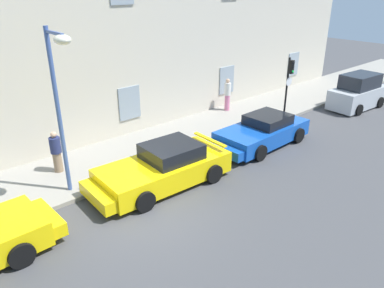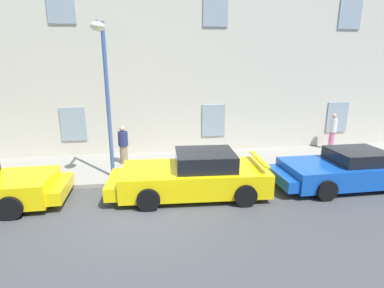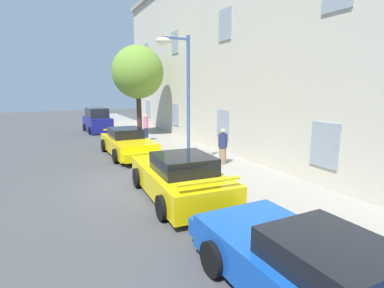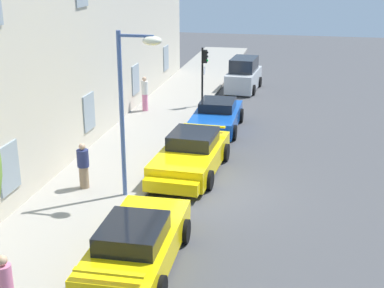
{
  "view_description": "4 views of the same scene",
  "coord_description": "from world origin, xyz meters",
  "px_view_note": "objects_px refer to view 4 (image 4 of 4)",
  "views": [
    {
      "loc": [
        -5.44,
        -8.37,
        6.7
      ],
      "look_at": [
        2.36,
        0.38,
        1.53
      ],
      "focal_mm": 34.84,
      "sensor_mm": 36.0,
      "label": 1
    },
    {
      "loc": [
        0.2,
        -7.95,
        4.14
      ],
      "look_at": [
        1.48,
        0.87,
        1.75
      ],
      "focal_mm": 27.59,
      "sensor_mm": 36.0,
      "label": 2
    },
    {
      "loc": [
        9.95,
        -2.65,
        3.46
      ],
      "look_at": [
        1.43,
        1.51,
        1.67
      ],
      "focal_mm": 27.75,
      "sensor_mm": 36.0,
      "label": 3
    },
    {
      "loc": [
        -17.07,
        -2.9,
        7.62
      ],
      "look_at": [
        -0.44,
        0.53,
        1.79
      ],
      "focal_mm": 51.33,
      "sensor_mm": 36.0,
      "label": 4
    }
  ],
  "objects_px": {
    "pedestrian_strolling": "(83,166)",
    "traffic_light": "(204,67)",
    "sportscar_white_middle": "(216,118)",
    "sportscar_red_lead": "(139,242)",
    "sportscar_yellow_flank": "(190,157)",
    "street_lamp": "(134,84)",
    "hatchback_distant": "(244,76)",
    "pedestrian_bystander": "(145,93)"
  },
  "relations": [
    {
      "from": "hatchback_distant",
      "to": "traffic_light",
      "type": "distance_m",
      "value": 5.05
    },
    {
      "from": "hatchback_distant",
      "to": "pedestrian_strolling",
      "type": "distance_m",
      "value": 16.42
    },
    {
      "from": "sportscar_yellow_flank",
      "to": "sportscar_red_lead",
      "type": "bearing_deg",
      "value": 179.97
    },
    {
      "from": "hatchback_distant",
      "to": "traffic_light",
      "type": "height_order",
      "value": "traffic_light"
    },
    {
      "from": "street_lamp",
      "to": "hatchback_distant",
      "type": "bearing_deg",
      "value": -5.64
    },
    {
      "from": "sportscar_yellow_flank",
      "to": "traffic_light",
      "type": "xyz_separation_m",
      "value": [
        9.08,
        1.16,
        1.6
      ]
    },
    {
      "from": "pedestrian_bystander",
      "to": "street_lamp",
      "type": "bearing_deg",
      "value": -165.06
    },
    {
      "from": "traffic_light",
      "to": "street_lamp",
      "type": "relative_size",
      "value": 0.57
    },
    {
      "from": "sportscar_white_middle",
      "to": "sportscar_red_lead",
      "type": "bearing_deg",
      "value": 179.53
    },
    {
      "from": "sportscar_red_lead",
      "to": "hatchback_distant",
      "type": "xyz_separation_m",
      "value": [
        20.09,
        -0.41,
        0.26
      ]
    },
    {
      "from": "sportscar_red_lead",
      "to": "pedestrian_strolling",
      "type": "distance_m",
      "value": 5.16
    },
    {
      "from": "sportscar_red_lead",
      "to": "hatchback_distant",
      "type": "distance_m",
      "value": 20.09
    },
    {
      "from": "sportscar_yellow_flank",
      "to": "pedestrian_bystander",
      "type": "relative_size",
      "value": 2.96
    },
    {
      "from": "sportscar_yellow_flank",
      "to": "street_lamp",
      "type": "bearing_deg",
      "value": 155.47
    },
    {
      "from": "sportscar_red_lead",
      "to": "sportscar_yellow_flank",
      "type": "distance_m",
      "value": 6.4
    },
    {
      "from": "sportscar_yellow_flank",
      "to": "pedestrian_bystander",
      "type": "distance_m",
      "value": 8.53
    },
    {
      "from": "sportscar_yellow_flank",
      "to": "sportscar_white_middle",
      "type": "distance_m",
      "value": 5.4
    },
    {
      "from": "sportscar_yellow_flank",
      "to": "traffic_light",
      "type": "height_order",
      "value": "traffic_light"
    },
    {
      "from": "sportscar_white_middle",
      "to": "pedestrian_strolling",
      "type": "height_order",
      "value": "pedestrian_strolling"
    },
    {
      "from": "traffic_light",
      "to": "pedestrian_bystander",
      "type": "height_order",
      "value": "traffic_light"
    },
    {
      "from": "sportscar_red_lead",
      "to": "traffic_light",
      "type": "relative_size",
      "value": 1.67
    },
    {
      "from": "street_lamp",
      "to": "pedestrian_bystander",
      "type": "distance_m",
      "value": 10.92
    },
    {
      "from": "sportscar_white_middle",
      "to": "pedestrian_bystander",
      "type": "distance_m",
      "value": 4.58
    },
    {
      "from": "hatchback_distant",
      "to": "street_lamp",
      "type": "bearing_deg",
      "value": 174.36
    },
    {
      "from": "pedestrian_strolling",
      "to": "hatchback_distant",
      "type": "bearing_deg",
      "value": -12.61
    },
    {
      "from": "sportscar_red_lead",
      "to": "traffic_light",
      "type": "bearing_deg",
      "value": 4.26
    },
    {
      "from": "street_lamp",
      "to": "pedestrian_bystander",
      "type": "xyz_separation_m",
      "value": [
        10.19,
        2.72,
        -2.84
      ]
    },
    {
      "from": "hatchback_distant",
      "to": "pedestrian_bystander",
      "type": "distance_m",
      "value": 7.5
    },
    {
      "from": "traffic_light",
      "to": "hatchback_distant",
      "type": "bearing_deg",
      "value": -18.82
    },
    {
      "from": "hatchback_distant",
      "to": "traffic_light",
      "type": "relative_size",
      "value": 1.25
    },
    {
      "from": "pedestrian_strolling",
      "to": "traffic_light",
      "type": "bearing_deg",
      "value": -10.02
    },
    {
      "from": "traffic_light",
      "to": "pedestrian_strolling",
      "type": "bearing_deg",
      "value": 169.98
    },
    {
      "from": "sportscar_red_lead",
      "to": "pedestrian_strolling",
      "type": "xyz_separation_m",
      "value": [
        4.06,
        3.17,
        0.33
      ]
    },
    {
      "from": "sportscar_yellow_flank",
      "to": "pedestrian_bystander",
      "type": "xyz_separation_m",
      "value": [
        7.56,
        3.92,
        0.41
      ]
    },
    {
      "from": "sportscar_white_middle",
      "to": "street_lamp",
      "type": "distance_m",
      "value": 8.77
    },
    {
      "from": "sportscar_yellow_flank",
      "to": "sportscar_white_middle",
      "type": "xyz_separation_m",
      "value": [
        5.4,
        -0.09,
        -0.05
      ]
    },
    {
      "from": "sportscar_yellow_flank",
      "to": "pedestrian_strolling",
      "type": "relative_size",
      "value": 3.27
    },
    {
      "from": "sportscar_white_middle",
      "to": "traffic_light",
      "type": "distance_m",
      "value": 4.22
    },
    {
      "from": "sportscar_red_lead",
      "to": "traffic_light",
      "type": "xyz_separation_m",
      "value": [
        15.48,
        1.15,
        1.62
      ]
    },
    {
      "from": "sportscar_white_middle",
      "to": "hatchback_distant",
      "type": "distance_m",
      "value": 8.29
    },
    {
      "from": "sportscar_yellow_flank",
      "to": "traffic_light",
      "type": "bearing_deg",
      "value": 7.27
    },
    {
      "from": "street_lamp",
      "to": "traffic_light",
      "type": "bearing_deg",
      "value": -0.2
    }
  ]
}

